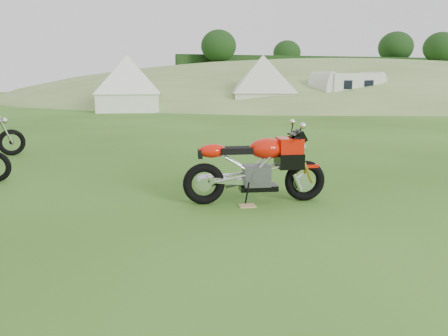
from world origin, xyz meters
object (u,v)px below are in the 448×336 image
object	(u,v)px
tent_right	(263,85)
caravan	(348,91)
tent_left	(128,85)
sport_motorcycle	(255,162)
plywood_board	(247,206)

from	to	relation	value
tent_right	caravan	size ratio (longest dim) A/B	0.73
tent_left	sport_motorcycle	bearing A→B (deg)	-80.75
sport_motorcycle	caravan	world-z (taller)	caravan
tent_right	caravan	world-z (taller)	tent_right
tent_left	caravan	distance (m)	13.15
tent_right	tent_left	bearing A→B (deg)	-175.30
sport_motorcycle	caravan	size ratio (longest dim) A/B	0.45
tent_left	tent_right	size ratio (longest dim) A/B	0.99
tent_left	tent_right	xyz separation A→B (m)	(7.74, -1.37, 0.02)
sport_motorcycle	plywood_board	size ratio (longest dim) A/B	8.77
sport_motorcycle	plywood_board	bearing A→B (deg)	-126.87
sport_motorcycle	plywood_board	world-z (taller)	sport_motorcycle
sport_motorcycle	tent_left	size ratio (longest dim) A/B	0.62
tent_left	caravan	world-z (taller)	tent_left
tent_right	sport_motorcycle	bearing A→B (deg)	-96.75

